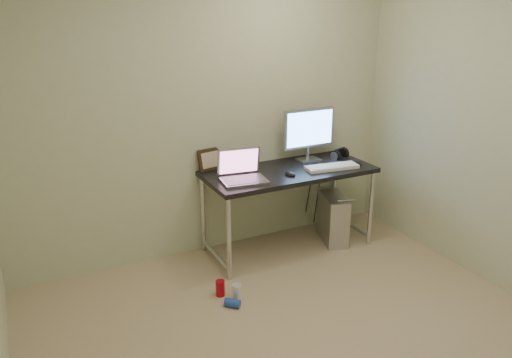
# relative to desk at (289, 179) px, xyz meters

# --- Properties ---
(floor) EXTENTS (3.50, 3.50, 0.00)m
(floor) POSITION_rel_desk_xyz_m (-0.60, -1.42, -0.67)
(floor) COLOR tan
(floor) RESTS_ON ground
(wall_back) EXTENTS (3.50, 0.02, 2.50)m
(wall_back) POSITION_rel_desk_xyz_m (-0.60, 0.33, 0.58)
(wall_back) COLOR beige
(wall_back) RESTS_ON ground
(desk) EXTENTS (1.50, 0.65, 0.75)m
(desk) POSITION_rel_desk_xyz_m (0.00, 0.00, 0.00)
(desk) COLOR black
(desk) RESTS_ON ground
(tower_computer) EXTENTS (0.31, 0.47, 0.48)m
(tower_computer) POSITION_rel_desk_xyz_m (0.46, -0.06, -0.44)
(tower_computer) COLOR #A5A6AA
(tower_computer) RESTS_ON ground
(cable_a) EXTENTS (0.01, 0.16, 0.69)m
(cable_a) POSITION_rel_desk_xyz_m (0.41, 0.28, -0.27)
(cable_a) COLOR black
(cable_a) RESTS_ON ground
(cable_b) EXTENTS (0.02, 0.11, 0.71)m
(cable_b) POSITION_rel_desk_xyz_m (0.50, 0.26, -0.29)
(cable_b) COLOR black
(cable_b) RESTS_ON ground
(can_red) EXTENTS (0.07, 0.07, 0.13)m
(can_red) POSITION_rel_desk_xyz_m (-0.87, -0.48, -0.60)
(can_red) COLOR #B50A19
(can_red) RESTS_ON ground
(can_white) EXTENTS (0.08, 0.08, 0.13)m
(can_white) POSITION_rel_desk_xyz_m (-0.78, -0.59, -0.60)
(can_white) COLOR silver
(can_white) RESTS_ON ground
(can_blue) EXTENTS (0.13, 0.13, 0.06)m
(can_blue) POSITION_rel_desk_xyz_m (-0.85, -0.66, -0.63)
(can_blue) COLOR blue
(can_blue) RESTS_ON ground
(laptop) EXTENTS (0.40, 0.34, 0.25)m
(laptop) POSITION_rel_desk_xyz_m (-0.48, -0.06, 0.14)
(laptop) COLOR #A09FA6
(laptop) RESTS_ON desk
(monitor) EXTENTS (0.52, 0.15, 0.48)m
(monitor) POSITION_rel_desk_xyz_m (0.30, 0.16, 0.37)
(monitor) COLOR #A09FA6
(monitor) RESTS_ON desk
(keyboard) EXTENTS (0.49, 0.21, 0.03)m
(keyboard) POSITION_rel_desk_xyz_m (0.35, -0.14, 0.10)
(keyboard) COLOR white
(keyboard) RESTS_ON desk
(mouse_right) EXTENTS (0.07, 0.11, 0.04)m
(mouse_right) POSITION_rel_desk_xyz_m (0.62, -0.16, 0.10)
(mouse_right) COLOR black
(mouse_right) RESTS_ON desk
(mouse_left) EXTENTS (0.09, 0.12, 0.04)m
(mouse_left) POSITION_rel_desk_xyz_m (-0.07, -0.14, 0.10)
(mouse_left) COLOR black
(mouse_left) RESTS_ON desk
(headphones) EXTENTS (0.20, 0.11, 0.11)m
(headphones) POSITION_rel_desk_xyz_m (0.62, 0.11, 0.11)
(headphones) COLOR black
(headphones) RESTS_ON desk
(picture_frame) EXTENTS (0.25, 0.12, 0.20)m
(picture_frame) POSITION_rel_desk_xyz_m (-0.61, 0.30, 0.18)
(picture_frame) COLOR black
(picture_frame) RESTS_ON desk
(webcam) EXTENTS (0.04, 0.03, 0.11)m
(webcam) POSITION_rel_desk_xyz_m (-0.34, 0.29, 0.16)
(webcam) COLOR silver
(webcam) RESTS_ON desk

